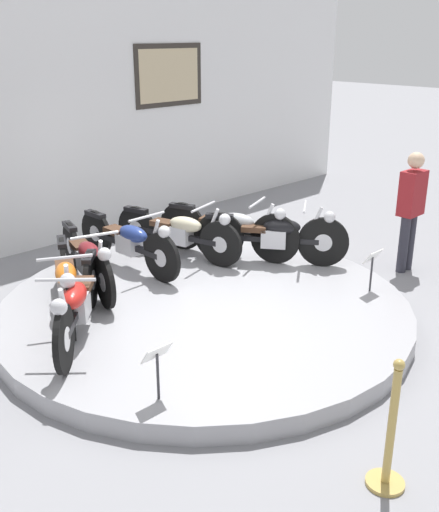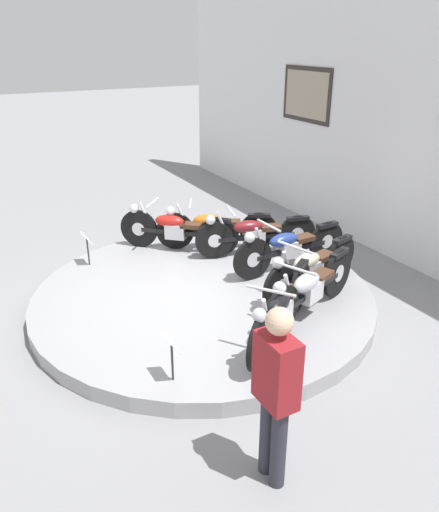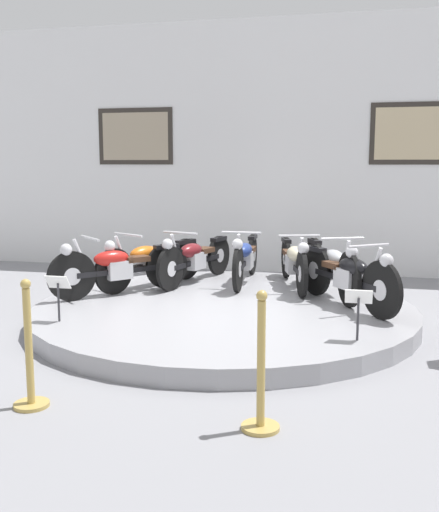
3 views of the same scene
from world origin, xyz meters
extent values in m
plane|color=gray|center=(0.00, 0.00, 0.00)|extent=(60.00, 60.00, 0.00)
cylinder|color=#99999E|center=(0.00, 0.00, 0.10)|extent=(4.60, 4.60, 0.20)
cube|color=white|center=(0.00, 3.53, 2.16)|extent=(14.00, 0.20, 4.32)
cube|color=#2D2823|center=(2.40, 3.42, 2.38)|extent=(1.40, 0.02, 1.00)
cube|color=#C6B289|center=(2.40, 3.42, 2.38)|extent=(1.24, 0.02, 0.84)
cylinder|color=black|center=(-1.89, -0.21, 0.51)|extent=(0.47, 0.50, 0.63)
cylinder|color=silver|center=(-1.89, -0.21, 0.51)|extent=(0.20, 0.21, 0.22)
cylinder|color=black|center=(-0.98, 0.78, 0.51)|extent=(0.47, 0.50, 0.63)
cylinder|color=silver|center=(-0.98, 0.78, 0.51)|extent=(0.20, 0.21, 0.22)
cube|color=black|center=(-1.43, 0.28, 0.51)|extent=(0.89, 0.96, 0.07)
cube|color=silver|center=(-1.46, 0.25, 0.53)|extent=(0.36, 0.37, 0.24)
ellipsoid|color=red|center=(-1.53, 0.18, 0.69)|extent=(0.49, 0.50, 0.20)
cube|color=#472D1E|center=(-1.28, 0.44, 0.65)|extent=(0.36, 0.37, 0.07)
cube|color=black|center=(-0.98, 0.78, 0.77)|extent=(0.32, 0.33, 0.06)
cylinder|color=silver|center=(-1.79, -0.11, 0.71)|extent=(0.20, 0.21, 0.54)
cylinder|color=silver|center=(-1.72, -0.03, 0.97)|extent=(0.42, 0.39, 0.03)
sphere|color=silver|center=(-1.93, -0.26, 0.85)|extent=(0.15, 0.15, 0.15)
cylinder|color=black|center=(-1.54, 0.27, 0.50)|extent=(0.33, 0.56, 0.61)
cylinder|color=silver|center=(-1.54, 0.27, 0.50)|extent=(0.16, 0.22, 0.21)
cylinder|color=black|center=(-0.91, 1.47, 0.50)|extent=(0.33, 0.56, 0.61)
cylinder|color=silver|center=(-0.91, 1.47, 0.50)|extent=(0.16, 0.22, 0.21)
cube|color=black|center=(-1.22, 0.87, 0.50)|extent=(0.64, 1.13, 0.07)
cube|color=silver|center=(-1.24, 0.83, 0.52)|extent=(0.33, 0.38, 0.24)
ellipsoid|color=#D16619|center=(-1.29, 0.75, 0.68)|extent=(0.42, 0.53, 0.20)
cube|color=#472D1E|center=(-1.12, 1.06, 0.64)|extent=(0.33, 0.38, 0.07)
cube|color=black|center=(-0.91, 1.47, 0.76)|extent=(0.26, 0.37, 0.06)
cylinder|color=silver|center=(-1.47, 0.40, 0.70)|extent=(0.16, 0.24, 0.54)
cylinder|color=silver|center=(-1.42, 0.50, 0.96)|extent=(0.49, 0.28, 0.03)
sphere|color=silver|center=(-1.56, 0.22, 0.84)|extent=(0.15, 0.15, 0.15)
cylinder|color=black|center=(-0.88, 0.65, 0.50)|extent=(0.22, 0.59, 0.60)
cylinder|color=silver|center=(-0.88, 0.65, 0.50)|extent=(0.12, 0.22, 0.21)
cylinder|color=black|center=(-0.52, 1.94, 0.50)|extent=(0.22, 0.59, 0.60)
cylinder|color=silver|center=(-0.52, 1.94, 0.50)|extent=(0.12, 0.22, 0.21)
cube|color=black|center=(-0.70, 1.29, 0.50)|extent=(0.41, 1.21, 0.07)
cube|color=silver|center=(-0.71, 1.26, 0.52)|extent=(0.28, 0.36, 0.24)
ellipsoid|color=maroon|center=(-0.74, 1.16, 0.68)|extent=(0.34, 0.52, 0.20)
cube|color=#472D1E|center=(-0.64, 1.51, 0.64)|extent=(0.28, 0.36, 0.07)
cube|color=black|center=(-0.52, 1.94, 0.75)|extent=(0.19, 0.37, 0.06)
cylinder|color=silver|center=(-0.84, 0.79, 0.70)|extent=(0.11, 0.25, 0.54)
cylinder|color=silver|center=(-0.81, 0.89, 0.96)|extent=(0.53, 0.18, 0.03)
sphere|color=silver|center=(-0.90, 0.59, 0.84)|extent=(0.15, 0.15, 0.15)
cylinder|color=black|center=(0.02, 0.78, 0.51)|extent=(0.07, 0.62, 0.62)
cylinder|color=silver|center=(0.02, 0.78, 0.51)|extent=(0.07, 0.22, 0.22)
cylinder|color=black|center=(-0.02, 2.12, 0.51)|extent=(0.07, 0.62, 0.62)
cylinder|color=silver|center=(-0.02, 2.12, 0.51)|extent=(0.07, 0.22, 0.22)
cube|color=black|center=(0.00, 1.45, 0.51)|extent=(0.10, 1.24, 0.07)
cube|color=silver|center=(0.00, 1.41, 0.53)|extent=(0.21, 0.33, 0.24)
ellipsoid|color=navy|center=(0.00, 1.31, 0.69)|extent=(0.23, 0.49, 0.20)
cube|color=#472D1E|center=(-0.01, 1.67, 0.65)|extent=(0.21, 0.33, 0.07)
cube|color=black|center=(-0.02, 2.12, 0.77)|extent=(0.11, 0.36, 0.06)
cylinder|color=silver|center=(0.01, 0.92, 0.71)|extent=(0.05, 0.25, 0.54)
cylinder|color=silver|center=(0.01, 1.03, 0.97)|extent=(0.54, 0.05, 0.03)
sphere|color=silver|center=(0.02, 0.72, 0.85)|extent=(0.15, 0.15, 0.15)
cylinder|color=black|center=(0.88, 0.64, 0.50)|extent=(0.21, 0.60, 0.61)
cylinder|color=silver|center=(0.88, 0.64, 0.50)|extent=(0.12, 0.22, 0.21)
cylinder|color=black|center=(0.52, 1.95, 0.50)|extent=(0.21, 0.60, 0.61)
cylinder|color=silver|center=(0.52, 1.95, 0.50)|extent=(0.12, 0.22, 0.21)
cube|color=black|center=(0.70, 1.29, 0.50)|extent=(0.40, 1.22, 0.07)
cube|color=silver|center=(0.71, 1.26, 0.52)|extent=(0.28, 0.36, 0.24)
ellipsoid|color=beige|center=(0.74, 1.16, 0.68)|extent=(0.34, 0.52, 0.20)
cube|color=#472D1E|center=(0.64, 1.51, 0.64)|extent=(0.28, 0.36, 0.07)
cube|color=black|center=(0.52, 1.95, 0.76)|extent=(0.19, 0.37, 0.06)
cylinder|color=silver|center=(0.84, 0.79, 0.70)|extent=(0.11, 0.25, 0.54)
cylinder|color=silver|center=(0.81, 0.89, 0.96)|extent=(0.53, 0.17, 0.03)
sphere|color=silver|center=(0.89, 0.59, 0.84)|extent=(0.15, 0.15, 0.15)
cylinder|color=black|center=(1.47, 0.24, 0.53)|extent=(0.30, 0.64, 0.67)
cylinder|color=silver|center=(1.47, 0.24, 0.53)|extent=(0.15, 0.24, 0.23)
cylinder|color=black|center=(0.97, 1.50, 0.53)|extent=(0.30, 0.64, 0.67)
cylinder|color=silver|center=(0.97, 1.50, 0.53)|extent=(0.15, 0.24, 0.23)
cube|color=black|center=(1.22, 0.87, 0.53)|extent=(0.53, 1.18, 0.07)
cube|color=silver|center=(1.24, 0.83, 0.55)|extent=(0.30, 0.37, 0.24)
ellipsoid|color=#B2B5BA|center=(1.27, 0.74, 0.71)|extent=(0.38, 0.53, 0.20)
cube|color=#472D1E|center=(1.14, 1.07, 0.67)|extent=(0.30, 0.37, 0.07)
cube|color=black|center=(0.97, 1.50, 0.81)|extent=(0.23, 0.37, 0.06)
cylinder|color=silver|center=(1.42, 0.38, 0.73)|extent=(0.13, 0.25, 0.54)
cylinder|color=silver|center=(1.38, 0.48, 0.99)|extent=(0.51, 0.23, 0.03)
sphere|color=silver|center=(1.50, 0.19, 0.87)|extent=(0.15, 0.15, 0.15)
cylinder|color=black|center=(1.83, -0.26, 0.52)|extent=(0.43, 0.56, 0.65)
cylinder|color=silver|center=(1.83, -0.26, 0.52)|extent=(0.19, 0.22, 0.23)
cylinder|color=black|center=(1.04, 0.83, 0.52)|extent=(0.43, 0.56, 0.65)
cylinder|color=silver|center=(1.04, 0.83, 0.52)|extent=(0.19, 0.22, 0.23)
cube|color=black|center=(1.43, 0.28, 0.52)|extent=(0.79, 1.04, 0.07)
cube|color=silver|center=(1.46, 0.25, 0.54)|extent=(0.35, 0.38, 0.24)
ellipsoid|color=black|center=(1.52, 0.17, 0.70)|extent=(0.46, 0.52, 0.20)
cube|color=#472D1E|center=(1.30, 0.46, 0.66)|extent=(0.35, 0.38, 0.07)
cube|color=black|center=(1.04, 0.83, 0.80)|extent=(0.29, 0.35, 0.06)
cylinder|color=silver|center=(1.74, -0.14, 0.72)|extent=(0.18, 0.23, 0.54)
cylinder|color=silver|center=(1.68, -0.06, 0.98)|extent=(0.46, 0.34, 0.03)
sphere|color=silver|center=(1.87, -0.31, 0.86)|extent=(0.15, 0.15, 0.15)
cylinder|color=#333338|center=(-1.58, -1.14, 0.41)|extent=(0.02, 0.02, 0.42)
cube|color=white|center=(-1.58, -1.14, 0.63)|extent=(0.26, 0.11, 0.15)
cylinder|color=#333338|center=(1.58, -1.14, 0.41)|extent=(0.02, 0.02, 0.42)
cube|color=white|center=(1.58, -1.14, 0.63)|extent=(0.26, 0.11, 0.15)
cylinder|color=#2D2D38|center=(2.84, -0.84, 0.39)|extent=(0.13, 0.13, 0.78)
cylinder|color=#2D2D38|center=(3.00, -0.84, 0.39)|extent=(0.13, 0.13, 0.78)
cube|color=maroon|center=(2.92, -0.84, 1.08)|extent=(0.36, 0.22, 0.59)
sphere|color=beige|center=(2.92, -0.84, 1.51)|extent=(0.21, 0.21, 0.21)
cylinder|color=tan|center=(-0.91, -2.88, 0.01)|extent=(0.28, 0.28, 0.03)
cylinder|color=tan|center=(-0.91, -2.88, 0.47)|extent=(0.06, 0.06, 0.95)
sphere|color=tan|center=(-0.91, -2.88, 0.98)|extent=(0.08, 0.08, 0.08)
camera|label=1|loc=(-4.17, -4.53, 3.05)|focal=42.00mm
camera|label=2|loc=(5.43, -2.70, 3.39)|focal=35.00mm
camera|label=3|loc=(1.54, -6.92, 1.90)|focal=42.00mm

